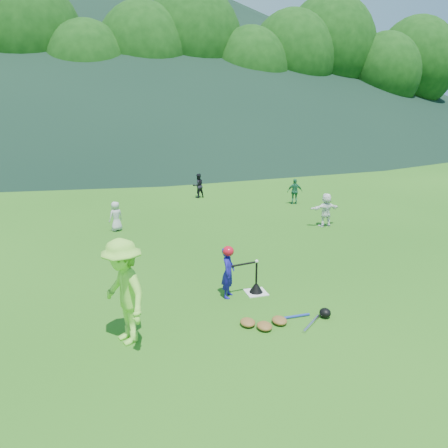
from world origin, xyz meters
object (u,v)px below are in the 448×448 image
object	(u,v)px
adult_coach	(124,292)
fielder_c	(295,191)
batter_child	(228,272)
batting_tee	(256,287)
home_plate	(256,292)
fielder_b	(198,186)
equipment_pile	(280,321)
fielder_a	(116,216)
fielder_d	(326,210)

from	to	relation	value
adult_coach	fielder_c	bearing A→B (deg)	119.68
batter_child	batting_tee	size ratio (longest dim) A/B	1.64
home_plate	fielder_c	distance (m)	8.97
batting_tee	adult_coach	bearing A→B (deg)	-156.72
fielder_b	equipment_pile	bearing A→B (deg)	69.63
fielder_b	fielder_c	size ratio (longest dim) A/B	1.01
fielder_a	batting_tee	size ratio (longest dim) A/B	1.42
adult_coach	fielder_a	world-z (taller)	adult_coach
home_plate	fielder_b	distance (m)	10.11
fielder_a	fielder_c	world-z (taller)	fielder_c
fielder_b	fielder_c	distance (m)	4.21
equipment_pile	batting_tee	bearing A→B (deg)	87.78
fielder_a	fielder_c	size ratio (longest dim) A/B	0.92
home_plate	adult_coach	bearing A→B (deg)	-156.72
fielder_c	batting_tee	xyz separation A→B (m)	(-4.55, -7.71, -0.39)
batter_child	equipment_pile	bearing A→B (deg)	-126.22
batter_child	fielder_b	size ratio (longest dim) A/B	1.05
batter_child	fielder_b	world-z (taller)	batter_child
fielder_b	fielder_d	distance (m)	6.44
fielder_b	batting_tee	world-z (taller)	fielder_b
fielder_a	fielder_d	world-z (taller)	fielder_d
fielder_a	batting_tee	bearing A→B (deg)	84.95
fielder_b	fielder_c	xyz separation A→B (m)	(3.51, -2.33, -0.01)
home_plate	fielder_b	world-z (taller)	fielder_b
home_plate	equipment_pile	size ratio (longest dim) A/B	0.25
home_plate	equipment_pile	bearing A→B (deg)	-92.22
adult_coach	fielder_c	size ratio (longest dim) A/B	1.79
fielder_d	batter_child	bearing A→B (deg)	40.50
fielder_d	fielder_b	bearing A→B (deg)	-63.81
fielder_b	fielder_d	size ratio (longest dim) A/B	0.93
batter_child	batting_tee	world-z (taller)	batter_child
fielder_a	fielder_d	size ratio (longest dim) A/B	0.85
fielder_c	equipment_pile	xyz separation A→B (m)	(-4.60, -9.15, -0.46)
fielder_c	equipment_pile	size ratio (longest dim) A/B	0.58
batter_child	fielder_c	bearing A→B (deg)	-2.54
fielder_b	fielder_d	xyz separation A→B (m)	(3.06, -5.67, 0.04)
home_plate	fielder_c	bearing A→B (deg)	59.48
adult_coach	equipment_pile	distance (m)	2.96
batter_child	adult_coach	xyz separation A→B (m)	(-2.23, -1.23, 0.38)
home_plate	fielder_b	size ratio (longest dim) A/B	0.43
batter_child	equipment_pile	size ratio (longest dim) A/B	0.62
fielder_b	equipment_pile	world-z (taller)	fielder_b
batter_child	adult_coach	distance (m)	2.57
fielder_b	fielder_c	bearing A→B (deg)	131.44
home_plate	fielder_c	size ratio (longest dim) A/B	0.43
fielder_b	equipment_pile	size ratio (longest dim) A/B	0.59
fielder_d	equipment_pile	xyz separation A→B (m)	(-4.16, -5.81, -0.50)
adult_coach	fielder_d	bearing A→B (deg)	108.15
fielder_b	adult_coach	bearing A→B (deg)	55.95
fielder_a	adult_coach	bearing A→B (deg)	58.59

